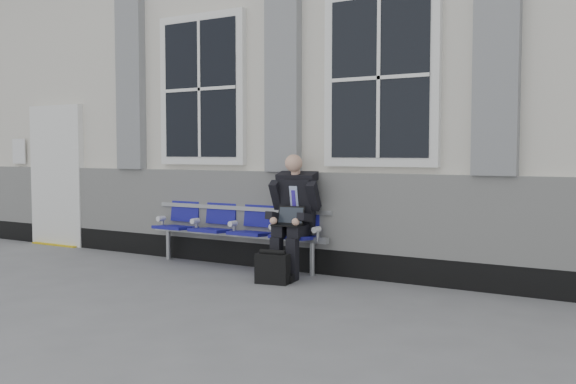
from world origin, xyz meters
The scene contains 5 objects.
ground centered at (0.00, 0.00, 0.00)m, with size 70.00×70.00×0.00m, color slate.
station_building centered at (-0.02, 3.47, 2.22)m, with size 14.40×4.40×4.49m.
bench centered at (-1.52, 1.32, 0.55)m, with size 2.60×0.47×0.91m.
businessman centered at (-0.60, 1.19, 0.76)m, with size 0.59×0.80×1.41m.
briefcase centered at (-0.57, 0.68, 0.17)m, with size 0.39×0.22×0.38m.
Camera 1 is at (3.15, -5.17, 1.44)m, focal length 40.00 mm.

